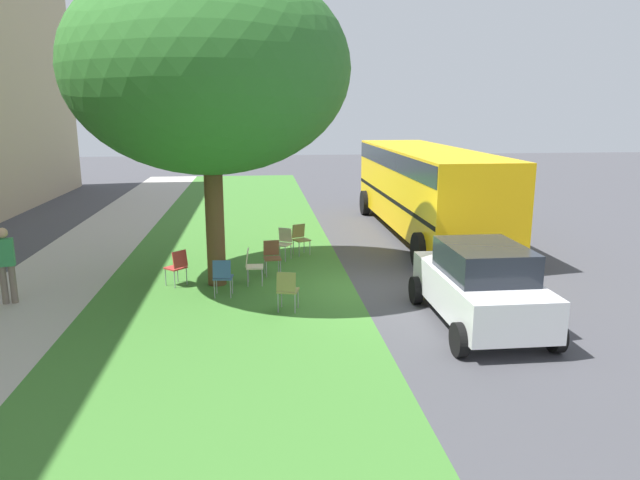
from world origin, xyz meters
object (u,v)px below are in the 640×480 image
Objects in this scene: chair_6 at (300,237)px; pedestrian_0 at (6,262)px; chair_3 at (223,275)px; chair_5 at (284,241)px; chair_0 at (272,255)px; school_bus at (425,183)px; chair_2 at (252,264)px; chair_1 at (177,265)px; parked_car at (480,285)px; street_tree at (209,69)px; chair_4 at (287,288)px.

pedestrian_0 reaches higher than chair_6.
chair_3 is at bearing -90.74° from pedestrian_0.
chair_5 and chair_6 have the same top height.
chair_0 and chair_5 have the same top height.
chair_0 and chair_6 have the same top height.
pedestrian_0 reaches higher than chair_5.
chair_0 is at bearing 129.11° from school_bus.
chair_2 is (-0.82, 0.51, 0.00)m from chair_0.
parked_car reaches higher than chair_1.
chair_2 and chair_3 have the same top height.
chair_0 is 0.24× the size of parked_car.
chair_1 is at bearing 48.98° from chair_3.
street_tree is at bearing -77.80° from pedestrian_0.
chair_5 is at bearing -1.66° from chair_4.
school_bus is (4.93, -6.55, -3.27)m from street_tree.
pedestrian_0 is (-3.69, 6.65, 0.41)m from chair_6.
chair_2 is 0.52× the size of pedestrian_0.
chair_1 is 4.20m from chair_6.
chair_2 is 5.50m from parked_car.
chair_4 is (-2.84, -0.24, 0.00)m from chair_0.
parked_car is (-1.21, -3.69, 0.32)m from chair_4.
chair_6 is (4.87, -0.64, 0.00)m from chair_4.
chair_3 is at bearing 133.11° from school_bus.
chair_4 is 1.00× the size of chair_5.
street_tree reaches higher than chair_5.
chair_3 is 4.64m from pedestrian_0.
chair_1 is 9.06m from school_bus.
chair_0 is 2.39m from chair_1.
chair_1 is 3.49m from chair_5.
chair_3 is at bearing 65.35° from parked_car.
street_tree is at bearing 142.42° from chair_5.
parked_car is (-6.09, -3.05, 0.32)m from chair_6.
street_tree is 4.60m from chair_1.
chair_5 is 0.24× the size of parked_car.
chair_4 and chair_5 have the same top height.
school_bus is at bearing -8.68° from parked_car.
street_tree is 8.40× the size of chair_6.
chair_1 and chair_6 have the same top height.
parked_car is 2.19× the size of pedestrian_0.
chair_5 is (2.28, -2.65, 0.00)m from chair_1.
parked_car is at bearing -118.06° from chair_1.
chair_3 is at bearing 146.15° from chair_0.
chair_4 is at bearing -159.61° from chair_2.
chair_1 is 1.77m from chair_2.
chair_1 is 1.00× the size of chair_4.
chair_2 is 0.24× the size of parked_car.
chair_5 is 0.52× the size of pedestrian_0.
street_tree is 8.40× the size of chair_5.
school_bus reaches higher than chair_3.
street_tree reaches higher than chair_2.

